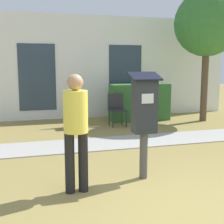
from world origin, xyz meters
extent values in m
plane|color=olive|center=(0.00, 0.00, 0.00)|extent=(40.00, 40.00, 0.00)
cube|color=#A3A099|center=(0.00, 3.38, 0.01)|extent=(12.00, 1.10, 0.02)
cube|color=white|center=(0.00, 6.89, 1.60)|extent=(10.00, 0.24, 3.20)
cube|color=#2D3D4C|center=(-1.40, 6.76, 1.30)|extent=(1.10, 0.02, 2.00)
cube|color=#2D3D4C|center=(1.40, 6.76, 1.30)|extent=(1.10, 0.02, 2.00)
cylinder|color=#4C4C4C|center=(-0.17, 1.26, 0.35)|extent=(0.12, 0.12, 0.70)
cube|color=#23282D|center=(-0.17, 1.26, 1.10)|extent=(0.34, 0.22, 0.80)
cube|color=silver|center=(-0.17, 1.15, 1.22)|extent=(0.18, 0.01, 0.14)
cube|color=black|center=(-0.17, 1.26, 1.53)|extent=(0.44, 0.31, 0.12)
cylinder|color=black|center=(-1.31, 1.03, 0.41)|extent=(0.13, 0.13, 0.82)
cylinder|color=black|center=(-1.13, 1.03, 0.41)|extent=(0.13, 0.13, 0.82)
cylinder|color=#EADB4C|center=(-1.22, 1.03, 1.09)|extent=(0.32, 0.32, 0.55)
sphere|color=tan|center=(-1.22, 1.03, 1.48)|extent=(0.21, 0.21, 0.21)
cylinder|color=#262628|center=(-0.65, 5.07, 0.21)|extent=(0.03, 0.03, 0.42)
cylinder|color=#262628|center=(-0.27, 5.07, 0.21)|extent=(0.03, 0.03, 0.42)
cylinder|color=#262628|center=(-0.65, 5.45, 0.21)|extent=(0.03, 0.03, 0.42)
cylinder|color=#262628|center=(-0.27, 5.45, 0.21)|extent=(0.03, 0.03, 0.42)
cube|color=#262628|center=(-0.46, 5.26, 0.44)|extent=(0.44, 0.44, 0.04)
cube|color=#262628|center=(-0.46, 5.46, 0.68)|extent=(0.44, 0.04, 0.44)
cylinder|color=#262628|center=(0.44, 4.93, 0.21)|extent=(0.03, 0.03, 0.42)
cylinder|color=#262628|center=(0.82, 4.93, 0.21)|extent=(0.03, 0.03, 0.42)
cylinder|color=#262628|center=(0.44, 5.31, 0.21)|extent=(0.03, 0.03, 0.42)
cylinder|color=#262628|center=(0.82, 5.31, 0.21)|extent=(0.03, 0.03, 0.42)
cube|color=#262628|center=(0.63, 5.12, 0.44)|extent=(0.44, 0.44, 0.04)
cube|color=#262628|center=(0.63, 5.33, 0.68)|extent=(0.44, 0.04, 0.44)
cylinder|color=#262628|center=(1.54, 5.32, 0.21)|extent=(0.03, 0.03, 0.42)
cylinder|color=#262628|center=(1.92, 5.32, 0.21)|extent=(0.03, 0.03, 0.42)
cylinder|color=#262628|center=(1.54, 5.70, 0.21)|extent=(0.03, 0.03, 0.42)
cylinder|color=#262628|center=(1.92, 5.70, 0.21)|extent=(0.03, 0.03, 0.42)
cube|color=#262628|center=(1.73, 5.51, 0.44)|extent=(0.44, 0.44, 0.04)
cube|color=#262628|center=(1.73, 5.71, 0.68)|extent=(0.44, 0.04, 0.44)
cube|color=#33662D|center=(1.56, 5.85, 0.55)|extent=(1.80, 0.60, 1.10)
cylinder|color=brown|center=(3.36, 5.20, 1.10)|extent=(0.20, 0.20, 2.20)
sphere|color=#387533|center=(3.36, 5.20, 2.87)|extent=(1.90, 1.90, 1.90)
camera|label=1|loc=(-1.88, -2.93, 1.71)|focal=50.00mm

